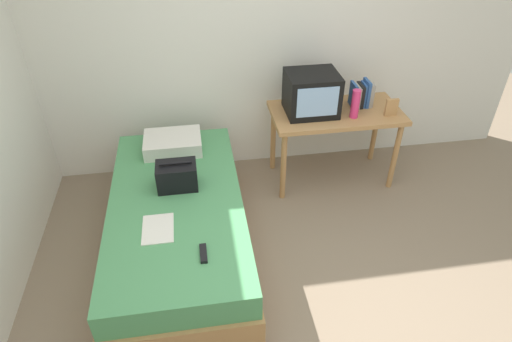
% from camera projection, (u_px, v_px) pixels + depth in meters
% --- Properties ---
extents(ground_plane, '(8.00, 8.00, 0.00)m').
position_uv_depth(ground_plane, '(303.00, 317.00, 3.01)').
color(ground_plane, '#84705B').
extents(wall_back, '(5.20, 0.10, 2.60)m').
position_uv_depth(wall_back, '(257.00, 34.00, 3.85)').
color(wall_back, silver).
rests_on(wall_back, ground).
extents(bed, '(1.00, 2.00, 0.52)m').
position_uv_depth(bed, '(179.00, 226.00, 3.37)').
color(bed, '#B27F4C').
rests_on(bed, ground).
extents(desk, '(1.16, 0.60, 0.73)m').
position_uv_depth(desk, '(335.00, 120.00, 3.95)').
color(desk, '#B27F4C').
rests_on(desk, ground).
extents(tv, '(0.44, 0.39, 0.36)m').
position_uv_depth(tv, '(312.00, 93.00, 3.78)').
color(tv, black).
rests_on(tv, desk).
extents(water_bottle, '(0.07, 0.07, 0.25)m').
position_uv_depth(water_bottle, '(355.00, 104.00, 3.73)').
color(water_bottle, '#E53372').
rests_on(water_bottle, desk).
extents(book_row, '(0.18, 0.16, 0.24)m').
position_uv_depth(book_row, '(362.00, 95.00, 3.92)').
color(book_row, '#2D5699').
rests_on(book_row, desk).
extents(picture_frame, '(0.11, 0.02, 0.16)m').
position_uv_depth(picture_frame, '(392.00, 107.00, 3.79)').
color(picture_frame, '#B27F4C').
rests_on(picture_frame, desk).
extents(pillow, '(0.48, 0.36, 0.12)m').
position_uv_depth(pillow, '(173.00, 143.00, 3.73)').
color(pillow, silver).
rests_on(pillow, bed).
extents(handbag, '(0.30, 0.20, 0.22)m').
position_uv_depth(handbag, '(177.00, 176.00, 3.28)').
color(handbag, black).
rests_on(handbag, bed).
extents(magazine, '(0.21, 0.29, 0.01)m').
position_uv_depth(magazine, '(158.00, 229.00, 2.96)').
color(magazine, white).
rests_on(magazine, bed).
extents(remote_dark, '(0.04, 0.16, 0.02)m').
position_uv_depth(remote_dark, '(203.00, 253.00, 2.77)').
color(remote_dark, black).
rests_on(remote_dark, bed).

